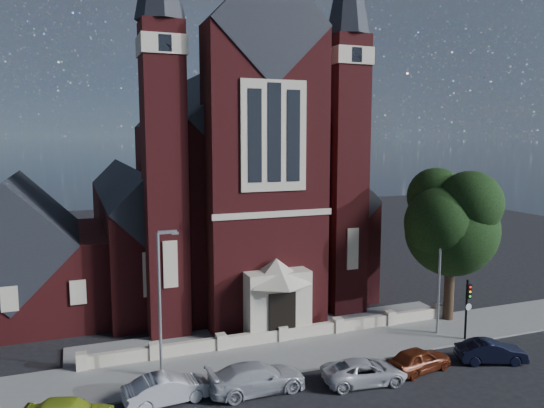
# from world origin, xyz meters

# --- Properties ---
(ground) EXTENTS (120.00, 120.00, 0.00)m
(ground) POSITION_xyz_m (0.00, 15.00, 0.00)
(ground) COLOR black
(ground) RESTS_ON ground
(pavement_strip) EXTENTS (60.00, 5.00, 0.12)m
(pavement_strip) POSITION_xyz_m (0.00, 4.50, 0.00)
(pavement_strip) COLOR slate
(pavement_strip) RESTS_ON ground
(forecourt_paving) EXTENTS (26.00, 3.00, 0.14)m
(forecourt_paving) POSITION_xyz_m (0.00, 8.50, 0.00)
(forecourt_paving) COLOR slate
(forecourt_paving) RESTS_ON ground
(forecourt_wall) EXTENTS (24.00, 0.40, 0.90)m
(forecourt_wall) POSITION_xyz_m (0.00, 6.50, 0.00)
(forecourt_wall) COLOR #BEB197
(forecourt_wall) RESTS_ON ground
(church) EXTENTS (20.01, 34.90, 29.20)m
(church) POSITION_xyz_m (-0.00, 22.94, 8.19)
(church) COLOR #531617
(church) RESTS_ON ground
(parish_hall) EXTENTS (12.00, 12.20, 10.24)m
(parish_hall) POSITION_xyz_m (-16.00, 18.00, 4.01)
(parish_hall) COLOR #531617
(parish_hall) RESTS_ON ground
(street_tree) EXTENTS (6.40, 6.60, 10.70)m
(street_tree) POSITION_xyz_m (12.60, 5.71, 6.96)
(street_tree) COLOR black
(street_tree) RESTS_ON ground
(street_lamp_left) EXTENTS (1.16, 0.22, 8.09)m
(street_lamp_left) POSITION_xyz_m (-7.91, 4.00, 4.60)
(street_lamp_left) COLOR gray
(street_lamp_left) RESTS_ON ground
(street_lamp_right) EXTENTS (1.16, 0.22, 8.09)m
(street_lamp_right) POSITION_xyz_m (10.09, 4.00, 4.60)
(street_lamp_right) COLOR gray
(street_lamp_right) RESTS_ON ground
(traffic_signal) EXTENTS (0.28, 0.42, 4.00)m
(traffic_signal) POSITION_xyz_m (11.00, 2.43, 2.58)
(traffic_signal) COLOR black
(traffic_signal) RESTS_ON ground
(car_silver_a) EXTENTS (4.41, 1.98, 1.40)m
(car_silver_a) POSITION_xyz_m (-8.13, 1.29, 0.70)
(car_silver_a) COLOR #AEB0B6
(car_silver_a) RESTS_ON ground
(car_silver_b) EXTENTS (5.14, 2.13, 1.48)m
(car_silver_b) POSITION_xyz_m (-3.68, 0.80, 0.74)
(car_silver_b) COLOR #ADB0B6
(car_silver_b) RESTS_ON ground
(car_white_suv) EXTENTS (4.77, 2.64, 1.26)m
(car_white_suv) POSITION_xyz_m (1.99, -0.31, 0.63)
(car_white_suv) COLOR silver
(car_white_suv) RESTS_ON ground
(car_dark_red) EXTENTS (4.18, 2.27, 1.35)m
(car_dark_red) POSITION_xyz_m (5.51, -0.15, 0.67)
(car_dark_red) COLOR #5A210F
(car_dark_red) RESTS_ON ground
(car_navy) EXTENTS (4.14, 2.59, 1.29)m
(car_navy) POSITION_xyz_m (10.14, -0.66, 0.64)
(car_navy) COLOR black
(car_navy) RESTS_ON ground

